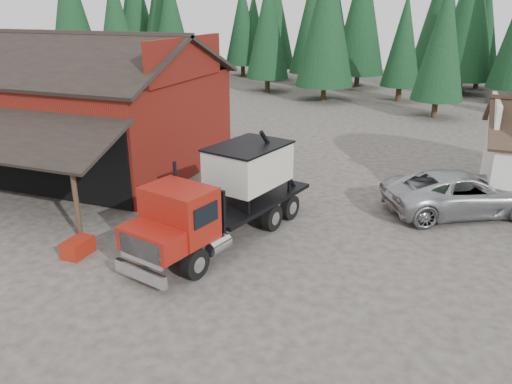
% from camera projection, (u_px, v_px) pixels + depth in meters
% --- Properties ---
extents(ground, '(120.00, 120.00, 0.00)m').
position_uv_depth(ground, '(182.00, 293.00, 15.53)').
color(ground, '#3F3632').
rests_on(ground, ground).
extents(red_barn, '(12.80, 13.63, 7.18)m').
position_uv_depth(red_barn, '(90.00, 118.00, 26.94)').
color(red_barn, maroon).
rests_on(red_barn, ground).
extents(conifer_backdrop, '(76.00, 16.00, 16.00)m').
position_uv_depth(conifer_backdrop, '(379.00, 90.00, 52.17)').
color(conifer_backdrop, black).
rests_on(conifer_backdrop, ground).
extents(near_pine_a, '(4.40, 4.40, 11.40)m').
position_uv_depth(near_pine_a, '(116.00, 28.00, 45.15)').
color(near_pine_a, '#382619').
rests_on(near_pine_a, ground).
extents(near_pine_b, '(3.96, 3.96, 10.40)m').
position_uv_depth(near_pine_b, '(443.00, 40.00, 37.59)').
color(near_pine_b, '#382619').
rests_on(near_pine_b, ground).
extents(near_pine_d, '(5.28, 5.28, 13.40)m').
position_uv_depth(near_pine_d, '(327.00, 17.00, 43.93)').
color(near_pine_d, '#382619').
rests_on(near_pine_d, ground).
extents(feed_truck, '(4.30, 8.98, 3.92)m').
position_uv_depth(feed_truck, '(225.00, 194.00, 18.50)').
color(feed_truck, black).
rests_on(feed_truck, ground).
extents(silver_car, '(7.21, 5.91, 1.83)m').
position_uv_depth(silver_car, '(462.00, 193.00, 21.22)').
color(silver_car, '#A7A9AF').
rests_on(silver_car, ground).
extents(equip_box, '(0.71, 1.11, 0.60)m').
position_uv_depth(equip_box, '(78.00, 247.00, 17.79)').
color(equip_box, maroon).
rests_on(equip_box, ground).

